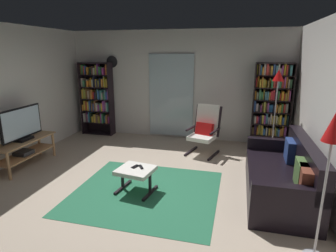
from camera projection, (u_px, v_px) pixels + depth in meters
The scene contains 16 objects.
ground_plane at pixel (136, 189), 4.38m from camera, with size 7.02×7.02×0.00m, color #BBA792.
wall_back at pixel (177, 85), 6.76m from camera, with size 5.60×0.06×2.60m, color silver.
glass_door_panel at pixel (171, 96), 6.80m from camera, with size 1.10×0.01×2.00m, color silver.
area_rug at pixel (146, 192), 4.29m from camera, with size 2.18×1.99×0.01m, color #29704D.
tv_stand at pixel (25, 149), 5.20m from camera, with size 0.44×1.28×0.51m.
television at pixel (22, 125), 5.08m from camera, with size 0.20×0.96×0.62m.
bookshelf_near_tv at pixel (97, 97), 7.13m from camera, with size 0.81×0.30×1.84m.
bookshelf_near_sofa at pixel (272, 102), 6.11m from camera, with size 0.80×0.30×1.87m.
leather_sofa at pixel (283, 177), 4.11m from camera, with size 0.87×1.99×0.85m.
lounge_armchair at pixel (205, 129), 5.83m from camera, with size 0.71×0.77×1.02m.
ottoman at pixel (136, 173), 4.23m from camera, with size 0.58×0.55×0.38m.
tv_remote at pixel (141, 167), 4.24m from camera, with size 0.04×0.14×0.02m, color black.
cell_phone at pixel (135, 167), 4.27m from camera, with size 0.07×0.14×0.01m, color black.
floor_lamp_by_sofa at pixel (332, 142), 2.60m from camera, with size 0.22×0.22×1.57m.
floor_lamp_by_shelf at pixel (278, 85), 5.52m from camera, with size 0.22×0.22×1.76m.
wall_clock at pixel (112, 62), 6.94m from camera, with size 0.29×0.03×0.29m.
Camera 1 is at (1.47, -3.73, 2.09)m, focal length 29.77 mm.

